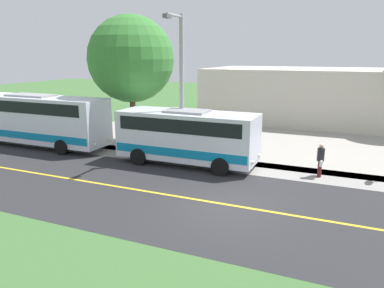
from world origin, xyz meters
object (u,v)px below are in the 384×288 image
at_px(shuttle_bus_front, 187,135).
at_px(pedestrian_with_bags, 321,159).
at_px(tree_curbside, 131,59).
at_px(commercial_building, 325,95).
at_px(street_light_pole, 181,83).
at_px(transit_bus_rear, 33,118).

xyz_separation_m(shuttle_bus_front, pedestrian_with_bags, (-0.56, 6.78, -0.74)).
bearing_deg(tree_curbside, pedestrian_with_bags, 79.08).
bearing_deg(tree_curbside, shuttle_bus_front, 60.98).
distance_m(shuttle_bus_front, commercial_building, 17.83).
bearing_deg(pedestrian_with_bags, shuttle_bus_front, -85.29).
bearing_deg(pedestrian_with_bags, tree_curbside, -100.92).
distance_m(pedestrian_with_bags, commercial_building, 16.40).
height_order(shuttle_bus_front, street_light_pole, street_light_pole).
bearing_deg(commercial_building, transit_bus_rear, -44.45).
bearing_deg(pedestrian_with_bags, transit_bus_rear, -88.00).
xyz_separation_m(tree_curbside, commercial_building, (-14.00, 10.90, -3.20)).
height_order(transit_bus_rear, pedestrian_with_bags, transit_bus_rear).
xyz_separation_m(transit_bus_rear, street_light_pole, (-0.40, 10.35, 2.49)).
relative_size(shuttle_bus_front, pedestrian_with_bags, 4.63).
xyz_separation_m(street_light_pole, commercial_building, (-16.53, 6.25, -2.01)).
height_order(transit_bus_rear, commercial_building, commercial_building).
bearing_deg(tree_curbside, street_light_pole, 61.47).
relative_size(pedestrian_with_bags, street_light_pole, 0.21).
bearing_deg(shuttle_bus_front, street_light_pole, -123.27).
xyz_separation_m(shuttle_bus_front, street_light_pole, (-0.34, -0.51, 2.69)).
bearing_deg(street_light_pole, transit_bus_rear, -87.81).
height_order(tree_curbside, commercial_building, tree_curbside).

